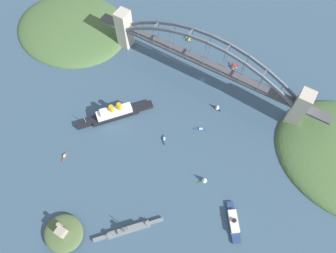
{
  "coord_description": "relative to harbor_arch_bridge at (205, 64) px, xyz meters",
  "views": [
    {
      "loc": [
        -79.52,
        210.6,
        289.73
      ],
      "look_at": [
        0.0,
        78.75,
        8.0
      ],
      "focal_mm": 32.76,
      "sensor_mm": 36.0,
      "label": 1
    }
  ],
  "objects": [
    {
      "name": "ground_plane",
      "position": [
        -0.0,
        0.0,
        -28.27
      ],
      "size": [
        1400.0,
        1400.0,
        0.0
      ],
      "primitive_type": "plane",
      "color": "#385166"
    },
    {
      "name": "harbor_arch_bridge",
      "position": [
        0.0,
        0.0,
        0.0
      ],
      "size": [
        278.72,
        16.26,
        67.14
      ],
      "color": "#BCB29E",
      "rests_on": "ground"
    },
    {
      "name": "headland_east_shore",
      "position": [
        183.05,
        12.5,
        -28.27
      ],
      "size": [
        149.65,
        129.51,
        21.21
      ],
      "color": "#476638",
      "rests_on": "ground"
    },
    {
      "name": "ocean_liner",
      "position": [
        58.04,
        93.47,
        -22.25
      ],
      "size": [
        58.69,
        69.88,
        21.01
      ],
      "color": "black",
      "rests_on": "ground"
    },
    {
      "name": "naval_cruiser",
      "position": [
        -22.37,
        185.81,
        -25.62
      ],
      "size": [
        45.75,
        50.22,
        16.26
      ],
      "color": "slate",
      "rests_on": "ground"
    },
    {
      "name": "harbor_ferry_steamer",
      "position": [
        -101.03,
        130.4,
        -25.78
      ],
      "size": [
        27.36,
        34.32,
        8.09
      ],
      "color": "navy",
      "rests_on": "ground"
    },
    {
      "name": "fort_island_mid_harbor",
      "position": [
        25.0,
        218.15,
        -24.0
      ],
      "size": [
        36.37,
        33.14,
        16.52
      ],
      "color": "#4C6038",
      "rests_on": "ground"
    },
    {
      "name": "seaplane_taxiing_near_bridge",
      "position": [
        44.46,
        -47.84,
        -26.32
      ],
      "size": [
        8.22,
        11.27,
        4.78
      ],
      "color": "#B7B7B2",
      "rests_on": "ground"
    },
    {
      "name": "seaplane_second_in_formation",
      "position": [
        -23.74,
        -36.15,
        -26.09
      ],
      "size": [
        9.8,
        9.8,
        5.0
      ],
      "color": "#B7B7B2",
      "rests_on": "ground"
    },
    {
      "name": "small_boat_0",
      "position": [
        -59.65,
        109.04,
        -23.59
      ],
      "size": [
        7.99,
        8.54,
        10.08
      ],
      "color": "#2D6B3D",
      "rests_on": "ground"
    },
    {
      "name": "small_boat_1",
      "position": [
        -32.94,
        27.34,
        -23.97
      ],
      "size": [
        8.0,
        5.47,
        9.27
      ],
      "color": "black",
      "rests_on": "ground"
    },
    {
      "name": "small_boat_2",
      "position": [
        74.81,
        159.9,
        -27.56
      ],
      "size": [
        4.66,
        10.54,
        2.04
      ],
      "color": "brown",
      "rests_on": "ground"
    },
    {
      "name": "small_boat_3",
      "position": [
        -2.86,
        90.88,
        -27.39
      ],
      "size": [
        8.0,
        10.22,
        2.42
      ],
      "color": "#234C8C",
      "rests_on": "ground"
    },
    {
      "name": "small_boat_4",
      "position": [
        -29.13,
        60.13,
        -27.6
      ],
      "size": [
        12.04,
        7.15,
        1.9
      ],
      "color": "#234C8C",
      "rests_on": "ground"
    }
  ]
}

